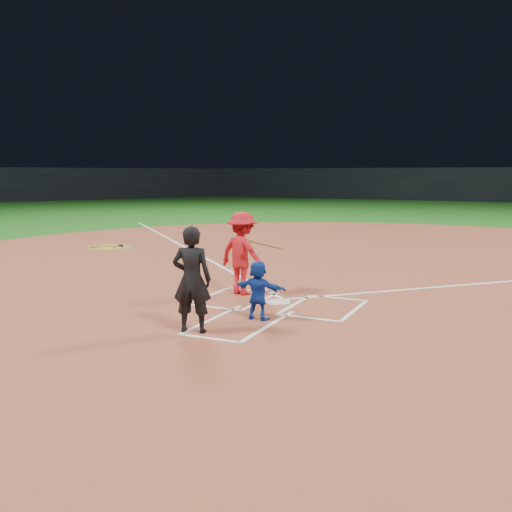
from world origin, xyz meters
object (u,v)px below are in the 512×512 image
at_px(catcher, 258,290).
at_px(umpire, 192,279).
at_px(home_plate, 278,302).
at_px(on_deck_circle, 109,247).
at_px(batter_at_plate, 242,253).

bearing_deg(catcher, umpire, 66.08).
height_order(catcher, umpire, umpire).
bearing_deg(home_plate, on_deck_circle, -32.01).
distance_m(home_plate, on_deck_circle, 10.37).
height_order(home_plate, on_deck_circle, home_plate).
bearing_deg(on_deck_circle, umpire, -44.02).
relative_size(catcher, umpire, 0.61).
height_order(catcher, batter_at_plate, batter_at_plate).
distance_m(on_deck_circle, batter_at_plate, 9.32).
bearing_deg(home_plate, catcher, 98.38).
relative_size(home_plate, on_deck_circle, 0.35).
distance_m(home_plate, batter_at_plate, 1.42).
bearing_deg(on_deck_circle, catcher, -37.41).
bearing_deg(umpire, batter_at_plate, -96.00).
height_order(home_plate, catcher, catcher).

